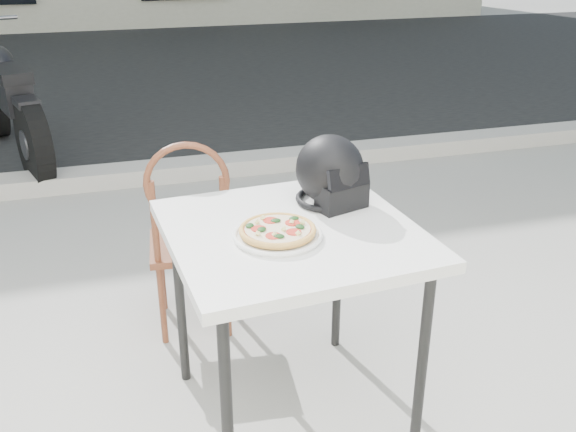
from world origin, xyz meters
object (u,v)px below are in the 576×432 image
object	(u,v)px
cafe_chair_main	(190,228)
plate	(278,235)
helmet	(331,174)
pizza	(278,230)
motorcycle	(8,102)
cafe_table_main	(292,247)

from	to	relation	value
cafe_chair_main	plate	bearing A→B (deg)	111.35
helmet	cafe_chair_main	size ratio (longest dim) A/B	0.34
plate	pizza	bearing A→B (deg)	84.94
plate	cafe_chair_main	xyz separation A→B (m)	(-0.20, 0.71, -0.27)
pizza	motorcycle	distance (m)	3.78
pizza	cafe_table_main	bearing A→B (deg)	40.49
cafe_table_main	cafe_chair_main	size ratio (longest dim) A/B	0.94
plate	cafe_chair_main	distance (m)	0.79
helmet	cafe_chair_main	distance (m)	0.77
plate	helmet	world-z (taller)	helmet
motorcycle	cafe_table_main	bearing A→B (deg)	-86.77
pizza	motorcycle	size ratio (longest dim) A/B	0.15
cafe_table_main	plate	world-z (taller)	plate
pizza	motorcycle	world-z (taller)	motorcycle
cafe_table_main	cafe_chair_main	world-z (taller)	cafe_chair_main
plate	motorcycle	distance (m)	3.78
cafe_table_main	pizza	size ratio (longest dim) A/B	2.94
cafe_table_main	helmet	size ratio (longest dim) A/B	2.78
helmet	motorcycle	world-z (taller)	motorcycle
helmet	cafe_chair_main	bearing A→B (deg)	117.23
plate	pizza	world-z (taller)	pizza
cafe_table_main	cafe_chair_main	bearing A→B (deg)	112.09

